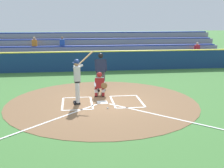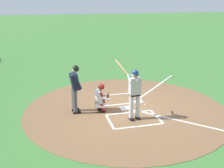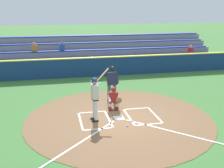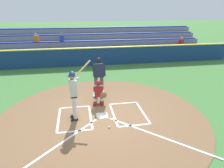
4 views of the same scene
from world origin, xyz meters
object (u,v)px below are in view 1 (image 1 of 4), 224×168
at_px(catcher, 100,84).
at_px(plate_umpire, 101,69).
at_px(baseball, 108,108).
at_px(batter, 77,78).

height_order(catcher, plate_umpire, plate_umpire).
bearing_deg(plate_umpire, baseball, 90.03).
distance_m(batter, baseball, 1.80).
xyz_separation_m(batter, catcher, (-1.01, -1.00, -0.51)).
bearing_deg(catcher, plate_umpire, -97.58).
bearing_deg(plate_umpire, batter, 59.90).
bearing_deg(catcher, baseball, 93.97).
bearing_deg(baseball, catcher, -86.03).
height_order(batter, plate_umpire, batter).
relative_size(batter, catcher, 1.88).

